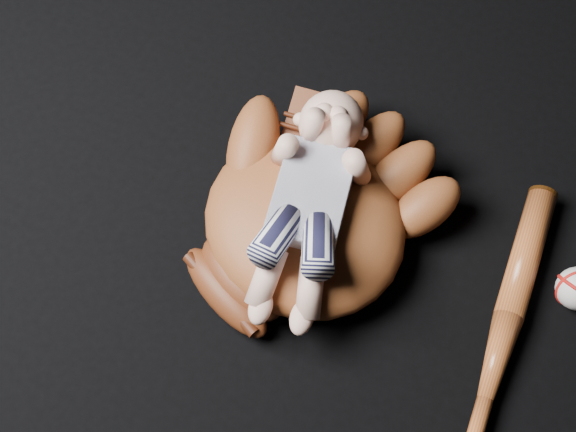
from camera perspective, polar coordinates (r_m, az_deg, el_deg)
The scene contains 3 objects.
baseball_glove at distance 1.23m, azimuth 1.21°, elevation -0.22°, with size 0.40×0.46×0.14m, color brown, non-canonical shape.
newborn_baby at distance 1.17m, azimuth 1.33°, elevation 0.45°, with size 0.17×0.38×0.15m, color #E2AA91, non-canonical shape.
baseball_bat at distance 1.25m, azimuth 15.09°, elevation -8.06°, with size 0.05×0.50×0.05m, color #A14A1F, non-canonical shape.
Camera 1 is at (0.05, -0.47, 1.18)m, focal length 50.00 mm.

